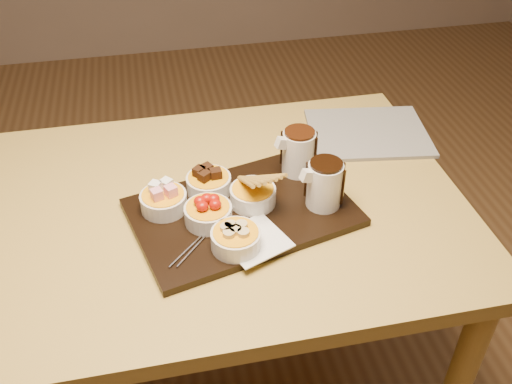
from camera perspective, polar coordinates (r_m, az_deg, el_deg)
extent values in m
cube|color=#B39542|center=(1.28, -6.06, -1.99)|extent=(1.20, 0.80, 0.04)
cylinder|color=#B39542|center=(1.85, -23.54, -6.24)|extent=(0.06, 0.06, 0.71)
cylinder|color=#B39542|center=(1.89, 9.89, -1.96)|extent=(0.06, 0.06, 0.71)
cube|color=black|center=(1.23, -1.37, -2.04)|extent=(0.52, 0.40, 0.02)
cube|color=white|center=(1.15, -0.18, -4.82)|extent=(0.16, 0.16, 0.00)
cylinder|color=silver|center=(1.23, -9.21, -0.96)|extent=(0.10, 0.10, 0.04)
cylinder|color=silver|center=(1.27, -4.74, 0.79)|extent=(0.10, 0.10, 0.04)
cylinder|color=silver|center=(1.19, -4.79, -2.23)|extent=(0.10, 0.10, 0.04)
cylinder|color=silver|center=(1.23, -0.31, -0.38)|extent=(0.10, 0.10, 0.04)
cylinder|color=silver|center=(1.13, -2.02, -4.78)|extent=(0.10, 0.10, 0.04)
cylinder|color=silver|center=(1.22, 6.86, 0.71)|extent=(0.09, 0.09, 0.10)
cylinder|color=silver|center=(1.31, 4.28, 3.95)|extent=(0.09, 0.09, 0.10)
cube|color=beige|center=(1.53, 11.12, 5.84)|extent=(0.33, 0.28, 0.01)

